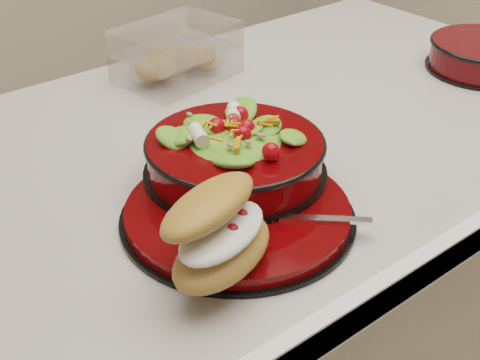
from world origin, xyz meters
TOP-DOWN VIEW (x-y plane):
  - island_counter at (0.00, -0.00)m, footprint 1.24×0.74m
  - dinner_plate at (-0.19, -0.17)m, footprint 0.29×0.29m
  - salad_bowl at (-0.14, -0.11)m, footprint 0.24×0.24m
  - croissant at (-0.27, -0.24)m, footprint 0.16×0.14m
  - fork at (-0.15, -0.24)m, footprint 0.12×0.12m
  - pastry_box at (0.01, 0.24)m, footprint 0.22×0.17m

SIDE VIEW (x-z plane):
  - island_counter at x=0.00m, z-range 0.00..0.91m
  - dinner_plate at x=-0.19m, z-range 0.90..0.92m
  - fork at x=-0.15m, z-range 0.92..0.92m
  - pastry_box at x=0.01m, z-range 0.90..0.99m
  - salad_bowl at x=-0.14m, z-range 0.91..1.01m
  - croissant at x=-0.27m, z-range 0.92..1.01m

